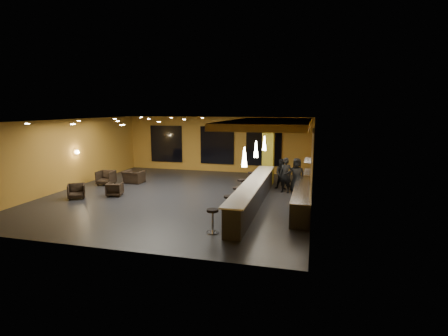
% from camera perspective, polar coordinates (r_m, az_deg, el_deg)
% --- Properties ---
extents(floor, '(12.00, 13.00, 0.10)m').
position_cam_1_polar(floor, '(16.63, -7.14, -4.58)').
color(floor, black).
rests_on(floor, ground).
extents(ceiling, '(12.00, 13.00, 0.10)m').
position_cam_1_polar(ceiling, '(16.12, -7.42, 7.91)').
color(ceiling, black).
extents(wall_back, '(12.00, 0.10, 3.50)m').
position_cam_1_polar(wall_back, '(22.45, -1.07, 3.90)').
color(wall_back, '#A97525').
rests_on(wall_back, floor).
extents(wall_front, '(12.00, 0.10, 3.50)m').
position_cam_1_polar(wall_front, '(10.59, -20.53, -3.42)').
color(wall_front, '#A97525').
rests_on(wall_front, floor).
extents(wall_left, '(0.10, 13.00, 3.50)m').
position_cam_1_polar(wall_left, '(19.35, -24.17, 2.09)').
color(wall_left, '#A97525').
rests_on(wall_left, floor).
extents(wall_right, '(0.10, 13.00, 3.50)m').
position_cam_1_polar(wall_right, '(15.13, 14.53, 0.71)').
color(wall_right, '#A97525').
rests_on(wall_right, floor).
extents(wood_soffit, '(3.60, 8.00, 0.28)m').
position_cam_1_polar(wood_soffit, '(16.10, 7.42, 7.23)').
color(wood_soffit, '#B28134').
rests_on(wood_soffit, ceiling).
extents(window_left, '(2.20, 0.06, 2.40)m').
position_cam_1_polar(window_left, '(23.53, -9.40, 3.92)').
color(window_left, black).
rests_on(window_left, wall_back).
extents(window_center, '(2.20, 0.06, 2.40)m').
position_cam_1_polar(window_center, '(22.35, -1.14, 3.74)').
color(window_center, black).
rests_on(window_center, wall_back).
extents(window_right, '(2.20, 0.06, 2.40)m').
position_cam_1_polar(window_right, '(21.73, 6.51, 3.51)').
color(window_right, black).
rests_on(window_right, wall_back).
extents(tile_backsplash, '(0.06, 3.20, 2.40)m').
position_cam_1_polar(tile_backsplash, '(14.11, 14.19, 1.11)').
color(tile_backsplash, white).
rests_on(tile_backsplash, wall_right).
extents(bar_counter, '(0.60, 8.00, 1.00)m').
position_cam_1_polar(bar_counter, '(14.59, 4.81, -4.35)').
color(bar_counter, black).
rests_on(bar_counter, floor).
extents(bar_top, '(0.78, 8.10, 0.05)m').
position_cam_1_polar(bar_top, '(14.47, 4.84, -2.33)').
color(bar_top, silver).
rests_on(bar_top, bar_counter).
extents(prep_counter, '(0.70, 6.00, 0.86)m').
position_cam_1_polar(prep_counter, '(14.91, 12.76, -4.53)').
color(prep_counter, black).
rests_on(prep_counter, floor).
extents(prep_top, '(0.72, 6.00, 0.03)m').
position_cam_1_polar(prep_top, '(14.80, 12.83, -2.82)').
color(prep_top, silver).
rests_on(prep_top, prep_counter).
extents(wall_shelf_lower, '(0.30, 1.50, 0.03)m').
position_cam_1_polar(wall_shelf_lower, '(13.97, 13.54, -0.60)').
color(wall_shelf_lower, silver).
rests_on(wall_shelf_lower, wall_right).
extents(wall_shelf_upper, '(0.30, 1.50, 0.03)m').
position_cam_1_polar(wall_shelf_upper, '(13.90, 13.61, 1.22)').
color(wall_shelf_upper, silver).
rests_on(wall_shelf_upper, wall_right).
extents(column, '(0.60, 0.60, 3.50)m').
position_cam_1_polar(column, '(18.85, 7.25, 2.69)').
color(column, olive).
rests_on(column, floor).
extents(wall_sconce, '(0.22, 0.22, 0.22)m').
position_cam_1_polar(wall_sconce, '(19.63, -22.89, 2.42)').
color(wall_sconce, '#FFE5B2').
rests_on(wall_sconce, wall_left).
extents(pendant_0, '(0.20, 0.20, 0.70)m').
position_cam_1_polar(pendant_0, '(12.30, 3.35, 1.81)').
color(pendant_0, white).
rests_on(pendant_0, wood_soffit).
extents(pendant_1, '(0.20, 0.20, 0.70)m').
position_cam_1_polar(pendant_1, '(14.74, 5.25, 3.11)').
color(pendant_1, white).
rests_on(pendant_1, wood_soffit).
extents(pendant_2, '(0.20, 0.20, 0.70)m').
position_cam_1_polar(pendant_2, '(17.20, 6.60, 4.04)').
color(pendant_2, white).
rests_on(pendant_2, wood_soffit).
extents(staff_a, '(0.70, 0.55, 1.70)m').
position_cam_1_polar(staff_a, '(17.08, 10.04, -1.18)').
color(staff_a, black).
rests_on(staff_a, floor).
extents(staff_b, '(0.76, 0.60, 1.54)m').
position_cam_1_polar(staff_b, '(17.76, 9.49, -1.00)').
color(staff_b, black).
rests_on(staff_b, floor).
extents(staff_c, '(0.88, 0.64, 1.68)m').
position_cam_1_polar(staff_c, '(17.23, 11.76, -1.18)').
color(staff_c, black).
rests_on(staff_c, floor).
extents(armchair_a, '(1.01, 1.01, 0.67)m').
position_cam_1_polar(armchair_a, '(17.18, -22.97, -3.50)').
color(armchair_a, black).
rests_on(armchair_a, floor).
extents(armchair_b, '(0.82, 0.84, 0.63)m').
position_cam_1_polar(armchair_b, '(17.08, -17.41, -3.32)').
color(armchair_b, black).
rests_on(armchair_b, floor).
extents(armchair_c, '(0.88, 0.90, 0.76)m').
position_cam_1_polar(armchair_c, '(19.64, -18.70, -1.52)').
color(armchair_c, black).
rests_on(armchair_c, floor).
extents(armchair_d, '(1.06, 0.94, 0.66)m').
position_cam_1_polar(armchair_d, '(19.71, -14.51, -1.42)').
color(armchair_d, black).
rests_on(armchair_d, floor).
extents(bar_stool_0, '(0.41, 0.41, 0.80)m').
position_cam_1_polar(bar_stool_0, '(11.51, -1.88, -8.13)').
color(bar_stool_0, silver).
rests_on(bar_stool_0, floor).
extents(bar_stool_1, '(0.40, 0.40, 0.79)m').
position_cam_1_polar(bar_stool_1, '(13.25, 0.78, -5.74)').
color(bar_stool_1, silver).
rests_on(bar_stool_1, floor).
extents(bar_stool_2, '(0.37, 0.37, 0.73)m').
position_cam_1_polar(bar_stool_2, '(14.87, 2.07, -4.17)').
color(bar_stool_2, silver).
rests_on(bar_stool_2, floor).
extents(bar_stool_3, '(0.40, 0.40, 0.79)m').
position_cam_1_polar(bar_stool_3, '(16.25, 2.84, -2.84)').
color(bar_stool_3, silver).
rests_on(bar_stool_3, floor).
extents(bar_stool_4, '(0.42, 0.42, 0.82)m').
position_cam_1_polar(bar_stool_4, '(17.87, 4.55, -1.63)').
color(bar_stool_4, silver).
rests_on(bar_stool_4, floor).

